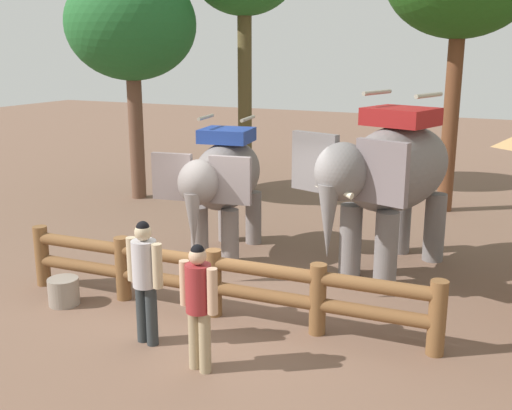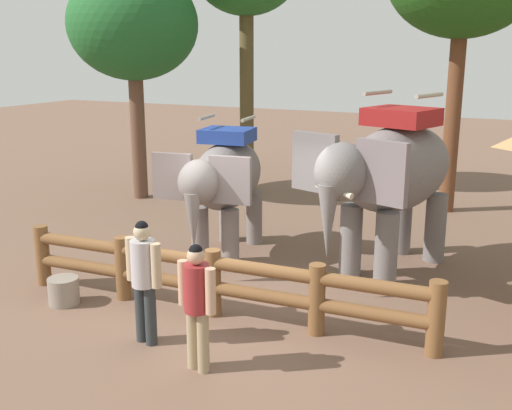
% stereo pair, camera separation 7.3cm
% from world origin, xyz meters
% --- Properties ---
extents(ground_plane, '(60.00, 60.00, 0.00)m').
position_xyz_m(ground_plane, '(0.00, 0.00, 0.00)').
color(ground_plane, brown).
extents(log_fence, '(6.81, 0.57, 1.05)m').
position_xyz_m(log_fence, '(0.00, -0.29, 0.60)').
color(log_fence, brown).
rests_on(log_fence, ground).
extents(elephant_near_left, '(1.84, 3.23, 2.73)m').
position_xyz_m(elephant_near_left, '(-1.17, 2.23, 1.53)').
color(elephant_near_left, slate).
rests_on(elephant_near_left, ground).
extents(elephant_center, '(2.59, 3.88, 3.25)m').
position_xyz_m(elephant_center, '(1.91, 2.75, 1.83)').
color(elephant_center, slate).
rests_on(elephant_center, ground).
extents(tourist_woman_in_black, '(0.58, 0.39, 1.68)m').
position_xyz_m(tourist_woman_in_black, '(0.64, -1.82, 0.97)').
color(tourist_woman_in_black, tan).
rests_on(tourist_woman_in_black, ground).
extents(tourist_man_in_blue, '(0.62, 0.40, 1.76)m').
position_xyz_m(tourist_man_in_blue, '(-0.39, -1.49, 1.02)').
color(tourist_man_in_blue, '#2B3133').
rests_on(tourist_man_in_blue, ground).
extents(tree_deep_back, '(3.35, 3.35, 6.00)m').
position_xyz_m(tree_deep_back, '(-5.60, 5.54, 4.53)').
color(tree_deep_back, brown).
rests_on(tree_deep_back, ground).
extents(feed_bucket, '(0.49, 0.49, 0.44)m').
position_xyz_m(feed_bucket, '(-2.37, -0.96, 0.22)').
color(feed_bucket, gray).
rests_on(feed_bucket, ground).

